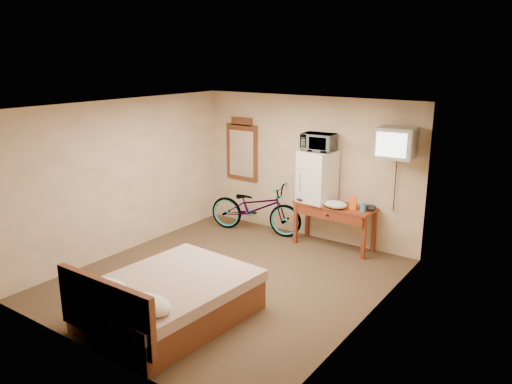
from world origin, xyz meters
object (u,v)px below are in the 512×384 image
bicycle (255,208)px  desk (333,212)px  wall_mirror (242,150)px  mini_fridge (317,176)px  bed (166,300)px  crt_television (397,143)px  blue_cup (363,207)px  microwave (319,142)px

bicycle → desk: bearing=-96.9°
desk → wall_mirror: 2.25m
mini_fridge → bed: mini_fridge is taller
desk → crt_television: (0.98, 0.02, 1.26)m
wall_mirror → blue_cup: bearing=-6.7°
bicycle → wall_mirror: bearing=45.4°
crt_television → bed: bearing=-114.3°
blue_cup → crt_television: (0.44, 0.06, 1.07)m
microwave → wall_mirror: size_ratio=0.44×
mini_fridge → blue_cup: bearing=-4.9°
microwave → crt_television: (1.32, -0.02, 0.12)m
desk → bed: size_ratio=0.66×
desk → microwave: size_ratio=2.60×
mini_fridge → wall_mirror: bearing=172.4°
microwave → wall_mirror: wall_mirror is taller
crt_television → bicycle: size_ratio=0.35×
microwave → wall_mirror: (-1.75, 0.23, -0.35)m
blue_cup → bicycle: bicycle is taller
desk → blue_cup: 0.57m
bicycle → bed: (0.95, -3.26, -0.17)m
mini_fridge → microwave: 0.58m
bed → bicycle: bearing=106.2°
mini_fridge → microwave: microwave is taller
mini_fridge → blue_cup: mini_fridge is taller
crt_television → bicycle: bearing=-176.9°
microwave → bicycle: microwave is taller
crt_television → wall_mirror: (-3.07, 0.25, -0.47)m
microwave → crt_television: 1.33m
desk → crt_television: bearing=1.2°
wall_mirror → mini_fridge: bearing=-7.6°
crt_television → wall_mirror: bearing=175.3°
bed → mini_fridge: bearing=86.4°
bicycle → blue_cup: bearing=-99.0°
blue_cup → crt_television: crt_television is taller
desk → bed: bearing=-99.4°
microwave → bicycle: 1.75m
desk → mini_fridge: mini_fridge is taller
desk → microwave: 1.19m
mini_fridge → wall_mirror: wall_mirror is taller
blue_cup → wall_mirror: size_ratio=0.13×
desk → bed: bed is taller
mini_fridge → wall_mirror: 1.78m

